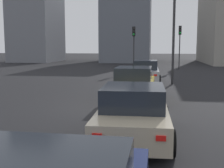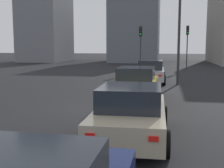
% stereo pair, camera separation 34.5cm
% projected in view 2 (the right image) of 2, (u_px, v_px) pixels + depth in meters
% --- Properties ---
extents(ground_plane, '(160.00, 160.00, 0.20)m').
position_uv_depth(ground_plane, '(98.00, 109.00, 12.18)').
color(ground_plane, black).
extents(car_silver_left_lead, '(4.32, 2.05, 1.51)m').
position_uv_depth(car_silver_left_lead, '(151.00, 72.00, 19.94)').
color(car_silver_left_lead, '#A8AAB2').
rests_on(car_silver_left_lead, ground_plane).
extents(car_yellow_left_second, '(4.32, 2.03, 1.54)m').
position_uv_depth(car_yellow_left_second, '(137.00, 85.00, 13.32)').
color(car_yellow_left_second, gold).
rests_on(car_yellow_left_second, ground_plane).
extents(car_beige_left_third, '(4.26, 2.07, 1.46)m').
position_uv_depth(car_beige_left_third, '(131.00, 113.00, 7.88)').
color(car_beige_left_third, tan).
rests_on(car_beige_left_third, ground_plane).
extents(traffic_light_near_left, '(0.32, 0.28, 4.49)m').
position_uv_depth(traffic_light_near_left, '(187.00, 38.00, 29.95)').
color(traffic_light_near_left, '#2D2D30').
rests_on(traffic_light_near_left, ground_plane).
extents(traffic_light_near_right, '(0.32, 0.29, 4.25)m').
position_uv_depth(traffic_light_near_right, '(141.00, 40.00, 27.51)').
color(traffic_light_near_right, '#2D2D30').
rests_on(traffic_light_near_right, ground_plane).
extents(street_lamp_kerbside, '(0.56, 0.36, 6.25)m').
position_uv_depth(street_lamp_kerbside, '(179.00, 25.00, 18.49)').
color(street_lamp_kerbside, '#2D2D30').
rests_on(street_lamp_kerbside, ground_plane).
extents(building_facade_center, '(11.64, 7.17, 10.11)m').
position_uv_depth(building_facade_center, '(136.00, 29.00, 46.28)').
color(building_facade_center, slate).
rests_on(building_facade_center, ground_plane).
extents(building_facade_right, '(9.32, 6.16, 16.15)m').
position_uv_depth(building_facade_right, '(45.00, 10.00, 46.06)').
color(building_facade_right, slate).
rests_on(building_facade_right, ground_plane).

